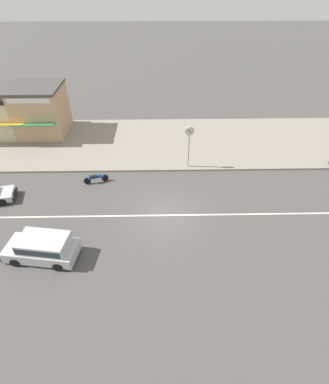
% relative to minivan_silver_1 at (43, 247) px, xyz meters
% --- Properties ---
extents(ground_plane, '(160.00, 160.00, 0.00)m').
position_rel_minivan_silver_1_xyz_m(ground_plane, '(7.42, 3.51, -0.84)').
color(ground_plane, '#4C4947').
extents(lane_centre_stripe, '(50.40, 0.14, 0.01)m').
position_rel_minivan_silver_1_xyz_m(lane_centre_stripe, '(7.42, 3.51, -0.84)').
color(lane_centre_stripe, silver).
rests_on(lane_centre_stripe, ground).
extents(kerb_strip, '(68.00, 10.00, 0.15)m').
position_rel_minivan_silver_1_xyz_m(kerb_strip, '(7.42, 14.00, -0.77)').
color(kerb_strip, gray).
rests_on(kerb_strip, ground).
extents(minivan_silver_1, '(4.56, 2.47, 1.56)m').
position_rel_minivan_silver_1_xyz_m(minivan_silver_1, '(0.00, 0.00, 0.00)').
color(minivan_silver_1, '#B7BABF').
rests_on(minivan_silver_1, ground).
extents(motorcycle_1, '(1.91, 0.79, 0.80)m').
position_rel_minivan_silver_1_xyz_m(motorcycle_1, '(1.90, 7.57, -0.42)').
color(motorcycle_1, black).
rests_on(motorcycle_1, ground).
extents(street_clock, '(0.71, 0.22, 3.70)m').
position_rel_minivan_silver_1_xyz_m(street_clock, '(9.42, 9.55, 2.10)').
color(street_clock, '#9E9EA3').
rests_on(street_clock, kerb_strip).
extents(shopfront_corner_warung, '(4.52, 5.36, 4.71)m').
position_rel_minivan_silver_1_xyz_m(shopfront_corner_warung, '(-4.58, 16.20, 1.67)').
color(shopfront_corner_warung, tan).
rests_on(shopfront_corner_warung, kerb_strip).
extents(shopfront_mid_block, '(6.14, 5.67, 4.48)m').
position_rel_minivan_silver_1_xyz_m(shopfront_mid_block, '(-8.18, 16.48, 1.55)').
color(shopfront_mid_block, beige).
rests_on(shopfront_mid_block, kerb_strip).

